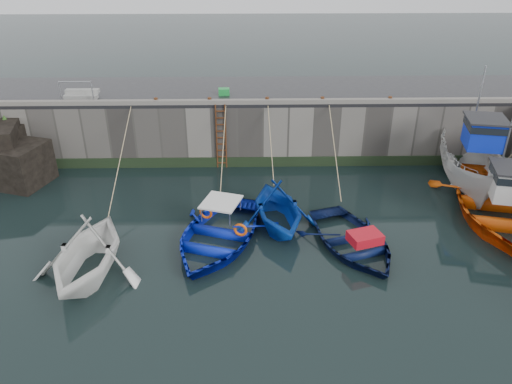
{
  "coord_description": "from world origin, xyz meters",
  "views": [
    {
      "loc": [
        -0.77,
        -12.41,
        10.43
      ],
      "look_at": [
        -0.43,
        5.0,
        1.2
      ],
      "focal_mm": 35.0,
      "sensor_mm": 36.0,
      "label": 1
    }
  ],
  "objects_px": {
    "ladder": "(221,137)",
    "boat_near_blacktrim": "(277,225)",
    "boat_near_navy": "(352,246)",
    "bollard_c": "(267,100)",
    "bollard_b": "(210,100)",
    "bollard_a": "(156,101)",
    "bollard_d": "(322,100)",
    "boat_far_white": "(472,165)",
    "boat_near_white": "(91,274)",
    "boat_near_blue": "(218,241)",
    "boat_far_orange": "(501,205)",
    "fish_crate": "(224,92)",
    "bollard_e": "(390,99)"
  },
  "relations": [
    {
      "from": "boat_near_white",
      "to": "boat_near_blue",
      "type": "bearing_deg",
      "value": 29.65
    },
    {
      "from": "fish_crate",
      "to": "bollard_d",
      "type": "bearing_deg",
      "value": -19.15
    },
    {
      "from": "boat_near_white",
      "to": "boat_near_blacktrim",
      "type": "relative_size",
      "value": 1.11
    },
    {
      "from": "boat_far_orange",
      "to": "bollard_c",
      "type": "relative_size",
      "value": 30.25
    },
    {
      "from": "boat_near_blue",
      "to": "bollard_e",
      "type": "height_order",
      "value": "bollard_e"
    },
    {
      "from": "boat_near_blue",
      "to": "bollard_b",
      "type": "xyz_separation_m",
      "value": [
        -0.59,
        6.93,
        3.3
      ]
    },
    {
      "from": "boat_far_orange",
      "to": "bollard_c",
      "type": "distance_m",
      "value": 11.05
    },
    {
      "from": "bollard_e",
      "to": "boat_far_orange",
      "type": "bearing_deg",
      "value": -56.51
    },
    {
      "from": "fish_crate",
      "to": "bollard_e",
      "type": "relative_size",
      "value": 1.9
    },
    {
      "from": "boat_near_blacktrim",
      "to": "bollard_b",
      "type": "xyz_separation_m",
      "value": [
        -2.9,
        5.82,
        3.3
      ]
    },
    {
      "from": "boat_near_blue",
      "to": "bollard_e",
      "type": "xyz_separation_m",
      "value": [
        7.91,
        6.93,
        3.3
      ]
    },
    {
      "from": "ladder",
      "to": "boat_near_blue",
      "type": "bearing_deg",
      "value": -89.2
    },
    {
      "from": "boat_far_white",
      "to": "bollard_c",
      "type": "relative_size",
      "value": 24.9
    },
    {
      "from": "fish_crate",
      "to": "bollard_c",
      "type": "distance_m",
      "value": 2.47
    },
    {
      "from": "bollard_e",
      "to": "bollard_d",
      "type": "bearing_deg",
      "value": 180.0
    },
    {
      "from": "bollard_a",
      "to": "bollard_d",
      "type": "height_order",
      "value": "same"
    },
    {
      "from": "boat_near_white",
      "to": "bollard_c",
      "type": "relative_size",
      "value": 16.42
    },
    {
      "from": "boat_near_blacktrim",
      "to": "ladder",
      "type": "bearing_deg",
      "value": 102.81
    },
    {
      "from": "boat_near_blacktrim",
      "to": "bollard_a",
      "type": "bearing_deg",
      "value": 122.04
    },
    {
      "from": "ladder",
      "to": "boat_far_white",
      "type": "bearing_deg",
      "value": -11.56
    },
    {
      "from": "boat_near_blue",
      "to": "bollard_a",
      "type": "distance_m",
      "value": 8.28
    },
    {
      "from": "bollard_d",
      "to": "bollard_e",
      "type": "distance_m",
      "value": 3.2
    },
    {
      "from": "fish_crate",
      "to": "bollard_e",
      "type": "height_order",
      "value": "fish_crate"
    },
    {
      "from": "bollard_c",
      "to": "boat_far_white",
      "type": "bearing_deg",
      "value": -16.22
    },
    {
      "from": "boat_near_navy",
      "to": "boat_far_white",
      "type": "height_order",
      "value": "boat_far_white"
    },
    {
      "from": "boat_far_orange",
      "to": "bollard_a",
      "type": "xyz_separation_m",
      "value": [
        -14.49,
        5.28,
        2.8
      ]
    },
    {
      "from": "boat_near_navy",
      "to": "bollard_c",
      "type": "bearing_deg",
      "value": 93.57
    },
    {
      "from": "boat_near_navy",
      "to": "bollard_c",
      "type": "xyz_separation_m",
      "value": [
        -2.89,
        7.34,
        3.3
      ]
    },
    {
      "from": "boat_near_white",
      "to": "boat_near_navy",
      "type": "xyz_separation_m",
      "value": [
        9.22,
        1.51,
        0.0
      ]
    },
    {
      "from": "boat_far_white",
      "to": "bollard_d",
      "type": "distance_m",
      "value": 7.36
    },
    {
      "from": "fish_crate",
      "to": "bollard_a",
      "type": "height_order",
      "value": "fish_crate"
    },
    {
      "from": "ladder",
      "to": "boat_near_blacktrim",
      "type": "relative_size",
      "value": 0.77
    },
    {
      "from": "boat_far_orange",
      "to": "bollard_b",
      "type": "xyz_separation_m",
      "value": [
        -11.99,
        5.28,
        2.8
      ]
    },
    {
      "from": "boat_near_blacktrim",
      "to": "fish_crate",
      "type": "height_order",
      "value": "fish_crate"
    },
    {
      "from": "bollard_b",
      "to": "bollard_e",
      "type": "bearing_deg",
      "value": 0.0
    },
    {
      "from": "boat_near_navy",
      "to": "fish_crate",
      "type": "xyz_separation_m",
      "value": [
        -4.96,
        8.68,
        3.32
      ]
    },
    {
      "from": "boat_near_navy",
      "to": "bollard_d",
      "type": "distance_m",
      "value": 8.05
    },
    {
      "from": "bollard_b",
      "to": "bollard_e",
      "type": "height_order",
      "value": "same"
    },
    {
      "from": "ladder",
      "to": "boat_near_blue",
      "type": "distance_m",
      "value": 6.79
    },
    {
      "from": "boat_near_navy",
      "to": "bollard_d",
      "type": "bearing_deg",
      "value": 74.34
    },
    {
      "from": "bollard_c",
      "to": "boat_far_orange",
      "type": "bearing_deg",
      "value": -29.6
    },
    {
      "from": "bollard_b",
      "to": "boat_near_blacktrim",
      "type": "bearing_deg",
      "value": -63.55
    },
    {
      "from": "boat_near_blacktrim",
      "to": "boat_far_orange",
      "type": "xyz_separation_m",
      "value": [
        9.1,
        0.55,
        0.5
      ]
    },
    {
      "from": "bollard_c",
      "to": "fish_crate",
      "type": "bearing_deg",
      "value": 147.24
    },
    {
      "from": "boat_near_white",
      "to": "boat_near_blacktrim",
      "type": "bearing_deg",
      "value": 30.1
    },
    {
      "from": "ladder",
      "to": "bollard_b",
      "type": "distance_m",
      "value": 1.81
    },
    {
      "from": "bollard_d",
      "to": "boat_near_white",
      "type": "bearing_deg",
      "value": -135.28
    },
    {
      "from": "ladder",
      "to": "bollard_e",
      "type": "relative_size",
      "value": 11.43
    },
    {
      "from": "boat_near_white",
      "to": "boat_far_white",
      "type": "xyz_separation_m",
      "value": [
        15.43,
        6.2,
        1.08
      ]
    },
    {
      "from": "bollard_a",
      "to": "bollard_e",
      "type": "relative_size",
      "value": 1.0
    }
  ]
}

